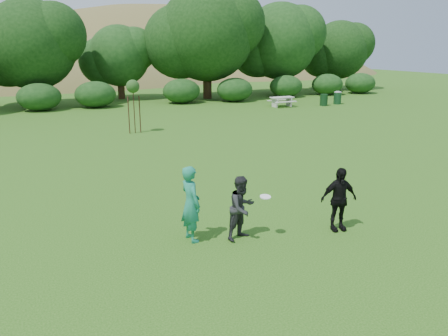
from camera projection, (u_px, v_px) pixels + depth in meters
The scene contains 11 objects.
ground at pixel (276, 242), 10.50m from camera, with size 120.00×120.00×0.00m, color #19470C.
player_teal at pixel (191, 204), 10.41m from camera, with size 0.68×0.45×1.87m, color #1C7F62.
player_grey at pixel (242, 208), 10.53m from camera, with size 0.77×0.60×1.59m, color #262729.
player_black at pixel (339, 199), 11.02m from camera, with size 0.97×0.40×1.65m, color black.
trash_can_near at pixel (324, 100), 34.25m from camera, with size 0.60×0.60×0.90m, color #123319.
frisbee at pixel (265, 197), 10.46m from camera, with size 0.27×0.27×0.06m.
sapling at pixel (133, 88), 23.00m from camera, with size 0.70×0.70×2.85m.
picnic_table at pixel (282, 100), 33.61m from camera, with size 1.80×1.48×0.76m.
trash_can_lidded at pixel (337, 97), 35.16m from camera, with size 0.60×0.60×1.05m.
hillside at pixel (57, 148), 73.26m from camera, with size 150.00×72.00×52.00m.
tree_row at pixel (127, 42), 35.53m from camera, with size 53.92×10.38×9.62m.
Camera 1 is at (-5.21, -8.19, 4.57)m, focal length 35.00 mm.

